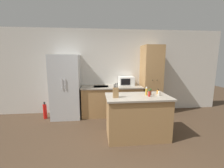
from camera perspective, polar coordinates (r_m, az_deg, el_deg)
name	(u,v)px	position (r m, az deg, el deg)	size (l,w,h in m)	color
ground_plane	(126,153)	(3.02, 5.21, -24.82)	(14.00, 14.00, 0.00)	#423021
wall_back	(112,71)	(4.81, 0.09, 4.82)	(7.20, 0.06, 2.60)	beige
refrigerator	(66,87)	(4.53, -17.02, -0.94)	(0.80, 0.76, 1.81)	#B7BABC
back_counter	(112,100)	(4.61, -0.14, -6.24)	(1.81, 0.70, 0.88)	#9E7547
pantry_cabinet	(151,80)	(4.79, 14.62, 1.47)	(0.56, 0.63, 2.10)	#9E7547
kitchen_island	(137,116)	(3.38, 9.54, -12.08)	(1.35, 0.77, 0.93)	#9E7547
microwave	(126,81)	(4.68, 5.44, 1.16)	(0.46, 0.37, 0.27)	white
knife_block	(116,92)	(3.03, 1.41, -3.20)	(0.11, 0.07, 0.30)	#9E7547
spice_bottle_tall_dark	(158,91)	(3.53, 17.02, -2.73)	(0.04, 0.04, 0.11)	orange
spice_bottle_short_red	(146,91)	(3.32, 12.96, -2.73)	(0.04, 0.04, 0.18)	gold
spice_bottle_amber_oil	(151,92)	(3.37, 14.50, -2.96)	(0.04, 0.04, 0.13)	#563319
spice_bottle_green_herb	(159,93)	(3.36, 17.44, -3.46)	(0.05, 0.05, 0.10)	beige
spice_bottle_pale_salt	(149,93)	(3.22, 14.01, -3.46)	(0.05, 0.05, 0.14)	#B2281E
fire_extinguisher	(45,111)	(4.76, -24.16, -9.43)	(0.10, 0.10, 0.49)	red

